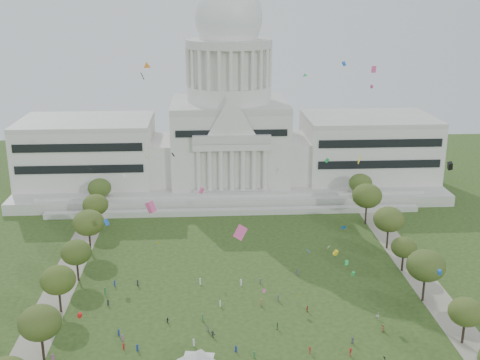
% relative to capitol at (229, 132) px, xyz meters
% --- Properties ---
extents(ground, '(400.00, 400.00, 0.00)m').
position_rel_capitol_xyz_m(ground, '(0.00, -113.59, -22.30)').
color(ground, '#2B4319').
rests_on(ground, ground).
extents(capitol, '(160.00, 64.50, 91.30)m').
position_rel_capitol_xyz_m(capitol, '(0.00, 0.00, 0.00)').
color(capitol, beige).
rests_on(capitol, ground).
extents(path_left, '(8.00, 160.00, 0.04)m').
position_rel_capitol_xyz_m(path_left, '(-48.00, -83.59, -22.28)').
color(path_left, gray).
rests_on(path_left, ground).
extents(path_right, '(8.00, 160.00, 0.04)m').
position_rel_capitol_xyz_m(path_right, '(48.00, -83.59, -22.28)').
color(path_right, gray).
rests_on(path_right, ground).
extents(row_tree_l_1, '(8.86, 8.86, 12.59)m').
position_rel_capitol_xyz_m(row_tree_l_1, '(-44.07, -116.55, -13.34)').
color(row_tree_l_1, black).
rests_on(row_tree_l_1, ground).
extents(row_tree_r_1, '(7.58, 7.58, 10.78)m').
position_rel_capitol_xyz_m(row_tree_r_1, '(46.22, -115.34, -14.64)').
color(row_tree_r_1, black).
rests_on(row_tree_r_1, ground).
extents(row_tree_l_2, '(8.42, 8.42, 11.97)m').
position_rel_capitol_xyz_m(row_tree_l_2, '(-45.04, -96.29, -13.79)').
color(row_tree_l_2, black).
rests_on(row_tree_l_2, ground).
extents(row_tree_r_2, '(9.55, 9.55, 13.58)m').
position_rel_capitol_xyz_m(row_tree_r_2, '(44.17, -96.15, -12.64)').
color(row_tree_r_2, black).
rests_on(row_tree_r_2, ground).
extents(row_tree_l_3, '(8.12, 8.12, 11.55)m').
position_rel_capitol_xyz_m(row_tree_l_3, '(-44.09, -79.67, -14.09)').
color(row_tree_l_3, black).
rests_on(row_tree_l_3, ground).
extents(row_tree_r_3, '(7.01, 7.01, 9.98)m').
position_rel_capitol_xyz_m(row_tree_r_3, '(44.40, -79.10, -15.21)').
color(row_tree_r_3, black).
rests_on(row_tree_r_3, ground).
extents(row_tree_l_4, '(9.29, 9.29, 13.21)m').
position_rel_capitol_xyz_m(row_tree_l_4, '(-44.08, -61.17, -12.90)').
color(row_tree_l_4, black).
rests_on(row_tree_l_4, ground).
extents(row_tree_r_4, '(9.19, 9.19, 13.06)m').
position_rel_capitol_xyz_m(row_tree_r_4, '(44.76, -63.55, -13.01)').
color(row_tree_r_4, black).
rests_on(row_tree_r_4, ground).
extents(row_tree_l_5, '(8.33, 8.33, 11.85)m').
position_rel_capitol_xyz_m(row_tree_l_5, '(-45.22, -42.58, -13.88)').
color(row_tree_l_5, black).
rests_on(row_tree_l_5, ground).
extents(row_tree_r_5, '(9.82, 9.82, 13.96)m').
position_rel_capitol_xyz_m(row_tree_r_5, '(43.49, -43.40, -12.37)').
color(row_tree_r_5, black).
rests_on(row_tree_r_5, ground).
extents(row_tree_l_6, '(8.19, 8.19, 11.64)m').
position_rel_capitol_xyz_m(row_tree_l_6, '(-46.87, -24.45, -14.02)').
color(row_tree_l_6, black).
rests_on(row_tree_l_6, ground).
extents(row_tree_r_6, '(8.42, 8.42, 11.97)m').
position_rel_capitol_xyz_m(row_tree_r_6, '(45.96, -25.46, -13.79)').
color(row_tree_r_6, black).
rests_on(row_tree_r_6, ground).
extents(event_tent, '(10.02, 10.02, 4.82)m').
position_rel_capitol_xyz_m(event_tent, '(-11.89, -122.59, -18.56)').
color(event_tent, '#4C4C4C').
rests_on(event_tent, ground).
extents(person_0, '(1.00, 1.06, 1.82)m').
position_rel_capitol_xyz_m(person_0, '(30.15, -109.74, -21.38)').
color(person_0, olive).
rests_on(person_0, ground).
extents(person_2, '(0.95, 0.72, 1.73)m').
position_rel_capitol_xyz_m(person_2, '(30.46, -104.34, -21.43)').
color(person_2, silver).
rests_on(person_2, ground).
extents(person_3, '(0.63, 1.08, 1.60)m').
position_rel_capitol_xyz_m(person_3, '(11.95, -117.38, -21.49)').
color(person_3, '#B21E1E').
rests_on(person_3, ground).
extents(person_4, '(0.57, 0.99, 1.66)m').
position_rel_capitol_xyz_m(person_4, '(6.24, -107.22, -21.47)').
color(person_4, '#33723F').
rests_on(person_4, ground).
extents(person_5, '(1.47, 1.48, 1.61)m').
position_rel_capitol_xyz_m(person_5, '(-8.56, -109.75, -21.49)').
color(person_5, '#4C4C51').
rests_on(person_5, ground).
extents(person_8, '(0.82, 0.76, 1.44)m').
position_rel_capitol_xyz_m(person_8, '(-19.01, -103.06, -21.58)').
color(person_8, '#26262B').
rests_on(person_8, ground).
extents(person_9, '(1.19, 1.40, 1.93)m').
position_rel_capitol_xyz_m(person_9, '(20.46, -118.84, -21.33)').
color(person_9, '#B21E1E').
rests_on(person_9, ground).
extents(person_10, '(0.57, 0.98, 1.61)m').
position_rel_capitol_xyz_m(person_10, '(14.37, -99.96, -21.49)').
color(person_10, '#B21E1E').
rests_on(person_10, ground).
extents(distant_crowd, '(64.57, 38.65, 1.94)m').
position_rel_capitol_xyz_m(distant_crowd, '(-13.40, -99.03, -21.44)').
color(distant_crowd, '#994C8C').
rests_on(distant_crowd, ground).
extents(kite_swarm, '(75.66, 106.28, 57.15)m').
position_rel_capitol_xyz_m(kite_swarm, '(-1.91, -107.13, 6.39)').
color(kite_swarm, '#E54C8C').
rests_on(kite_swarm, ground).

